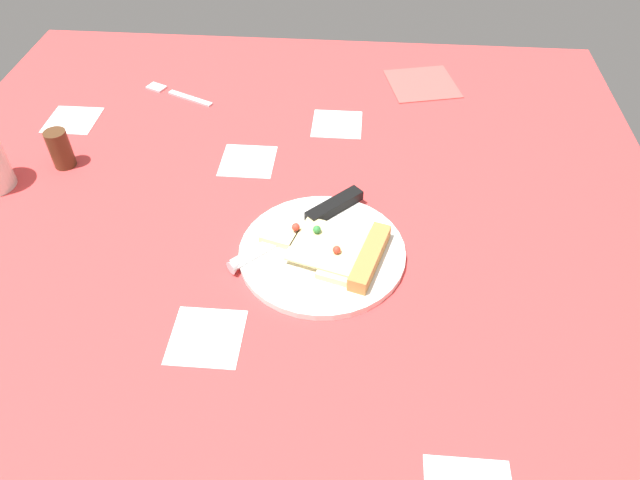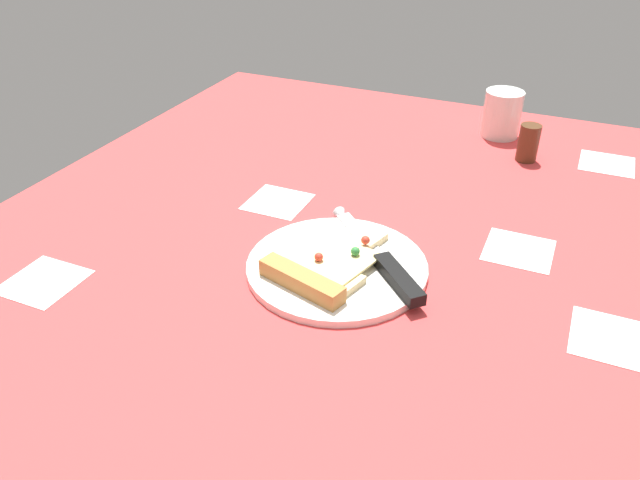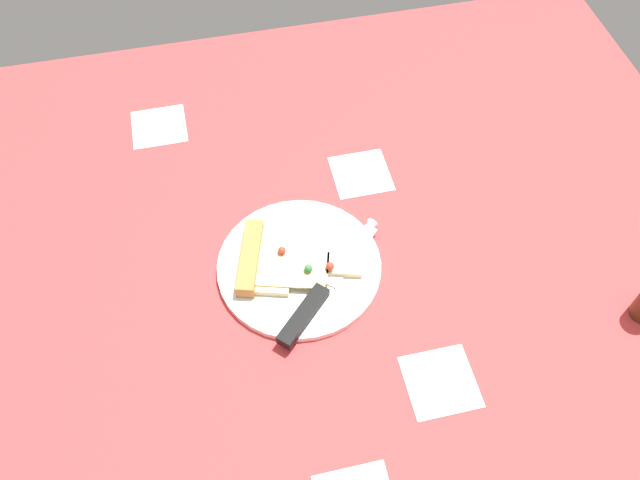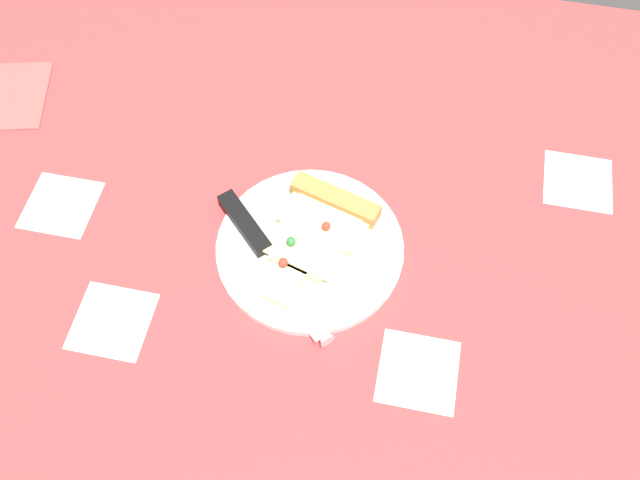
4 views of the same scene
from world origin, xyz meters
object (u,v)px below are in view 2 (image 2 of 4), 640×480
pizza_slice (324,267)px  drinking_glass (502,114)px  pepper_shaker (528,143)px  plate (337,267)px  knife (382,261)px

pizza_slice → drinking_glass: drinking_glass is taller
pizza_slice → drinking_glass: 58.09cm
pizza_slice → drinking_glass: bearing=94.3°
pizza_slice → pepper_shaker: 50.77cm
plate → knife: bearing=-159.4°
plate → pepper_shaker: 48.26cm
knife → pepper_shaker: pepper_shaker is taller
plate → knife: knife is taller
knife → pepper_shaker: size_ratio=2.82×
drinking_glass → pepper_shaker: bearing=123.8°
knife → drinking_glass: drinking_glass is taller
pizza_slice → knife: 7.68cm
pizza_slice → pepper_shaker: size_ratio=2.88×
plate → pepper_shaker: size_ratio=3.61×
drinking_glass → pepper_shaker: drinking_glass is taller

